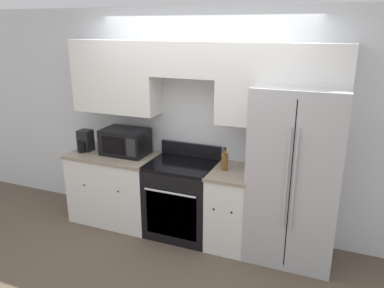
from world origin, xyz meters
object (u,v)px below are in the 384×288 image
(refrigerator, at_px, (295,175))
(microwave, at_px, (125,142))
(oven_range, at_px, (182,198))
(bottle, at_px, (225,161))

(refrigerator, relative_size, microwave, 3.37)
(oven_range, bearing_deg, microwave, 176.05)
(microwave, xyz_separation_m, bottle, (1.28, -0.05, -0.06))
(oven_range, relative_size, microwave, 1.91)
(refrigerator, bearing_deg, bottle, -177.01)
(refrigerator, bearing_deg, oven_range, -178.20)
(oven_range, bearing_deg, bottle, 0.05)
(oven_range, distance_m, microwave, 0.98)
(bottle, bearing_deg, refrigerator, 2.99)
(microwave, height_order, bottle, microwave)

